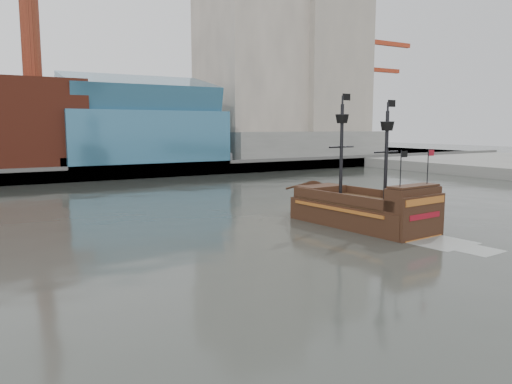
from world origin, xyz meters
TOP-DOWN VIEW (x-y plane):
  - ground at (0.00, 0.00)m, footprint 400.00×400.00m
  - promenade_far at (0.00, 92.00)m, footprint 220.00×60.00m
  - seawall at (0.00, 62.50)m, footprint 220.00×1.00m
  - skyline at (5.21, 84.56)m, footprint 149.00×45.00m
  - crane_a at (78.63, 82.00)m, footprint 22.50×4.00m
  - crane_b at (88.23, 92.00)m, footprint 19.10×4.00m
  - pirate_ship at (11.17, 10.33)m, footprint 6.67×17.74m

SIDE VIEW (x-z plane):
  - ground at x=0.00m, z-range 0.00..0.00m
  - promenade_far at x=0.00m, z-range 0.00..2.00m
  - pirate_ship at x=11.17m, z-range -5.32..7.68m
  - seawall at x=0.00m, z-range 0.00..2.60m
  - crane_b at x=88.23m, z-range 2.45..28.70m
  - crane_a at x=78.63m, z-range 2.99..35.24m
  - skyline at x=5.21m, z-range -6.45..55.55m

